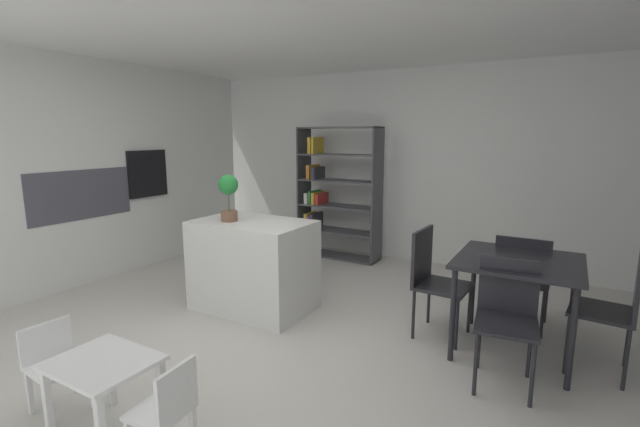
# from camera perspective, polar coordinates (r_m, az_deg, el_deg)

# --- Properties ---
(ground_plane) EXTENTS (9.39, 9.39, 0.00)m
(ground_plane) POSITION_cam_1_polar(r_m,az_deg,el_deg) (3.99, -7.36, -16.01)
(ground_plane) COLOR beige
(ceiling_slab) EXTENTS (6.83, 6.17, 0.06)m
(ceiling_slab) POSITION_cam_1_polar(r_m,az_deg,el_deg) (3.69, -8.41, 24.51)
(ceiling_slab) COLOR white
(ceiling_slab) RESTS_ON ground_plane
(back_partition) EXTENTS (6.83, 0.06, 2.64)m
(back_partition) POSITION_cam_1_polar(r_m,az_deg,el_deg) (6.29, 9.52, 6.16)
(back_partition) COLOR white
(back_partition) RESTS_ON ground_plane
(tall_cabinet_run_left) EXTENTS (0.64, 5.56, 2.64)m
(tall_cabinet_run_left) POSITION_cam_1_polar(r_m,az_deg,el_deg) (5.96, -31.66, 4.55)
(tall_cabinet_run_left) COLOR white
(tall_cabinet_run_left) RESTS_ON ground_plane
(cabinet_niche_splashback) EXTENTS (0.01, 1.24, 0.58)m
(cabinet_niche_splashback) POSITION_cam_1_polar(r_m,az_deg,el_deg) (5.76, -28.78, 2.16)
(cabinet_niche_splashback) COLOR #4C4C56
(cabinet_niche_splashback) RESTS_ON ground_plane
(built_in_oven) EXTENTS (0.06, 0.59, 0.62)m
(built_in_oven) POSITION_cam_1_polar(r_m,az_deg,el_deg) (6.25, -21.67, 4.91)
(built_in_oven) COLOR black
(built_in_oven) RESTS_ON ground_plane
(kitchen_island) EXTENTS (1.16, 0.75, 0.91)m
(kitchen_island) POSITION_cam_1_polar(r_m,az_deg,el_deg) (4.49, -8.71, -6.71)
(kitchen_island) COLOR white
(kitchen_island) RESTS_ON ground_plane
(potted_plant_on_island) EXTENTS (0.20, 0.20, 0.46)m
(potted_plant_on_island) POSITION_cam_1_polar(r_m,az_deg,el_deg) (4.38, -11.91, 2.64)
(potted_plant_on_island) COLOR brown
(potted_plant_on_island) RESTS_ON kitchen_island
(open_bookshelf) EXTENTS (1.20, 0.38, 1.87)m
(open_bookshelf) POSITION_cam_1_polar(r_m,az_deg,el_deg) (6.26, 1.66, 2.78)
(open_bookshelf) COLOR #4C4C51
(open_bookshelf) RESTS_ON ground_plane
(child_table) EXTENTS (0.58, 0.47, 0.48)m
(child_table) POSITION_cam_1_polar(r_m,az_deg,el_deg) (2.97, -26.49, -18.28)
(child_table) COLOR white
(child_table) RESTS_ON ground_plane
(child_chair_right) EXTENTS (0.30, 0.30, 0.60)m
(child_chair_right) POSITION_cam_1_polar(r_m,az_deg,el_deg) (2.63, -19.40, -23.16)
(child_chair_right) COLOR white
(child_chair_right) RESTS_ON ground_plane
(child_chair_left) EXTENTS (0.34, 0.34, 0.56)m
(child_chair_left) POSITION_cam_1_polar(r_m,az_deg,el_deg) (3.41, -31.42, -16.24)
(child_chair_left) COLOR white
(child_chair_left) RESTS_ON ground_plane
(dining_table) EXTENTS (0.93, 0.92, 0.79)m
(dining_table) POSITION_cam_1_polar(r_m,az_deg,el_deg) (3.84, 24.54, -6.75)
(dining_table) COLOR #232328
(dining_table) RESTS_ON ground_plane
(dining_chair_window_side) EXTENTS (0.47, 0.49, 0.95)m
(dining_chair_window_side) POSITION_cam_1_polar(r_m,az_deg,el_deg) (3.87, 34.59, -9.53)
(dining_chair_window_side) COLOR #232328
(dining_chair_window_side) RESTS_ON ground_plane
(dining_chair_far) EXTENTS (0.46, 0.45, 0.88)m
(dining_chair_far) POSITION_cam_1_polar(r_m,az_deg,el_deg) (4.34, 24.99, -7.19)
(dining_chair_far) COLOR #232328
(dining_chair_far) RESTS_ON ground_plane
(dining_chair_island_side) EXTENTS (0.46, 0.47, 0.95)m
(dining_chair_island_side) POSITION_cam_1_polar(r_m,az_deg,el_deg) (3.99, 14.50, -7.57)
(dining_chair_island_side) COLOR #232328
(dining_chair_island_side) RESTS_ON ground_plane
(dining_chair_near) EXTENTS (0.46, 0.49, 0.88)m
(dining_chair_near) POSITION_cam_1_polar(r_m,az_deg,el_deg) (3.43, 23.31, -11.56)
(dining_chair_near) COLOR #232328
(dining_chair_near) RESTS_ON ground_plane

